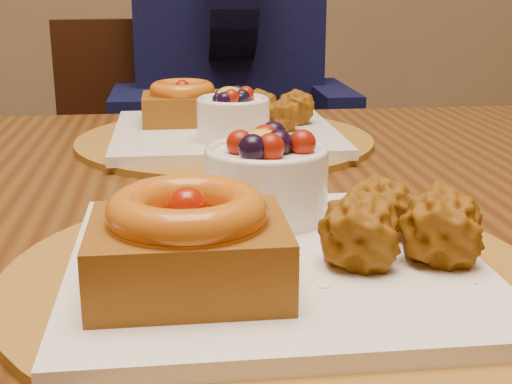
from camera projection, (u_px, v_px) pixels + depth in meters
dining_table at (243, 264)px, 0.73m from camera, size 1.60×0.90×0.76m
place_setting_near at (268, 240)px, 0.50m from camera, size 0.38×0.38×0.09m
place_setting_far at (223, 126)px, 0.91m from camera, size 0.38×0.38×0.08m
chair_far at (167, 215)px, 1.48m from camera, size 0.46×0.46×0.88m
diner at (227, 43)px, 1.51m from camera, size 0.47×0.47×0.78m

